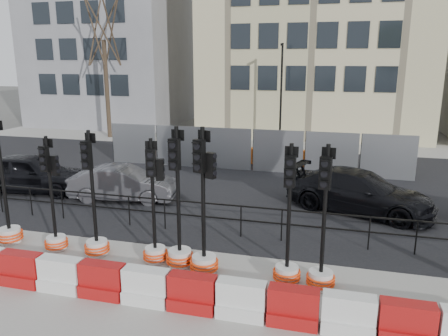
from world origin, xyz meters
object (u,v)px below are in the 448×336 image
(traffic_signal_d, at_px, (155,234))
(traffic_signal_h, at_px, (321,260))
(traffic_signal_a, at_px, (7,218))
(car_a, at_px, (32,173))
(car_c, at_px, (359,192))

(traffic_signal_d, xyz_separation_m, traffic_signal_h, (4.21, -0.28, -0.08))
(traffic_signal_a, height_order, traffic_signal_d, traffic_signal_a)
(traffic_signal_a, xyz_separation_m, traffic_signal_d, (4.55, -0.06, 0.03))
(car_a, bearing_deg, traffic_signal_a, -155.55)
(traffic_signal_a, bearing_deg, traffic_signal_h, 10.14)
(car_a, distance_m, car_c, 12.47)
(traffic_signal_d, bearing_deg, traffic_signal_h, -19.45)
(traffic_signal_h, bearing_deg, car_c, 93.80)
(traffic_signal_h, bearing_deg, traffic_signal_d, -169.55)
(traffic_signal_a, relative_size, car_c, 0.68)
(traffic_signal_d, relative_size, traffic_signal_h, 0.97)
(traffic_signal_h, relative_size, car_a, 0.72)
(traffic_signal_h, height_order, car_a, traffic_signal_h)
(traffic_signal_d, height_order, car_a, traffic_signal_d)
(traffic_signal_a, xyz_separation_m, car_c, (9.80, 5.27, -0.03))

